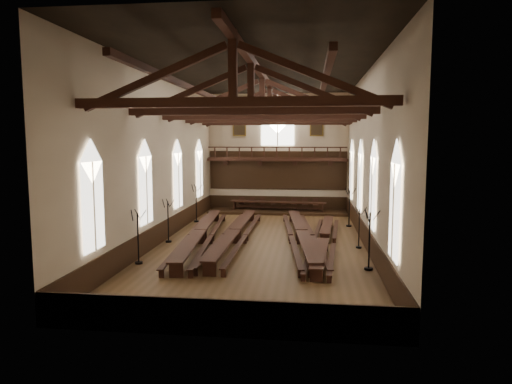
# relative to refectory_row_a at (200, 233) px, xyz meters

# --- Properties ---
(ground) EXTENTS (26.00, 26.00, 0.00)m
(ground) POSITION_rel_refectory_row_a_xyz_m (3.67, 0.24, -0.57)
(ground) COLOR brown
(ground) RESTS_ON ground
(room_walls) EXTENTS (26.00, 26.00, 26.00)m
(room_walls) POSITION_rel_refectory_row_a_xyz_m (3.67, 0.24, 5.89)
(room_walls) COLOR beige
(room_walls) RESTS_ON ground
(wainscot_band) EXTENTS (12.00, 26.00, 1.20)m
(wainscot_band) POSITION_rel_refectory_row_a_xyz_m (3.67, 0.24, 0.03)
(wainscot_band) COLOR black
(wainscot_band) RESTS_ON ground
(side_windows) EXTENTS (11.85, 19.80, 4.50)m
(side_windows) POSITION_rel_refectory_row_a_xyz_m (3.67, 0.24, 3.17)
(side_windows) COLOR silver
(side_windows) RESTS_ON room_walls
(end_window) EXTENTS (2.80, 0.12, 3.80)m
(end_window) POSITION_rel_refectory_row_a_xyz_m (3.67, 13.13, 6.65)
(end_window) COLOR white
(end_window) RESTS_ON room_walls
(minstrels_gallery) EXTENTS (11.80, 1.24, 3.70)m
(minstrels_gallery) POSITION_rel_refectory_row_a_xyz_m (3.67, 12.90, 3.33)
(minstrels_gallery) COLOR #351810
(minstrels_gallery) RESTS_ON room_walls
(portraits) EXTENTS (7.75, 0.09, 1.45)m
(portraits) POSITION_rel_refectory_row_a_xyz_m (3.67, 13.13, 6.53)
(portraits) COLOR brown
(portraits) RESTS_ON room_walls
(roof_trusses) EXTENTS (11.70, 25.70, 2.80)m
(roof_trusses) POSITION_rel_refectory_row_a_xyz_m (3.67, 0.24, 7.64)
(roof_trusses) COLOR #351810
(roof_trusses) RESTS_ON room_walls
(refectory_row_a) EXTENTS (2.20, 14.82, 0.78)m
(refectory_row_a) POSITION_rel_refectory_row_a_xyz_m (0.00, 0.00, 0.00)
(refectory_row_a) COLOR #351810
(refectory_row_a) RESTS_ON ground
(refectory_row_b) EXTENTS (1.58, 14.67, 0.78)m
(refectory_row_b) POSITION_rel_refectory_row_a_xyz_m (2.04, 0.37, -0.00)
(refectory_row_b) COLOR #351810
(refectory_row_b) RESTS_ON ground
(refectory_row_c) EXTENTS (2.29, 14.71, 0.77)m
(refectory_row_c) POSITION_rel_refectory_row_a_xyz_m (5.97, 0.67, -0.01)
(refectory_row_c) COLOR #351810
(refectory_row_c) RESTS_ON ground
(refectory_row_d) EXTENTS (1.85, 13.71, 0.67)m
(refectory_row_d) POSITION_rel_refectory_row_a_xyz_m (7.31, -0.38, -0.08)
(refectory_row_d) COLOR #351810
(refectory_row_d) RESTS_ON ground
(dais) EXTENTS (11.40, 2.90, 0.19)m
(dais) POSITION_rel_refectory_row_a_xyz_m (3.82, 11.64, -0.47)
(dais) COLOR black
(dais) RESTS_ON ground
(high_table) EXTENTS (8.07, 1.56, 0.75)m
(high_table) POSITION_rel_refectory_row_a_xyz_m (3.82, 11.64, 0.26)
(high_table) COLOR #351810
(high_table) RESTS_ON dais
(high_chairs) EXTENTS (6.76, 0.46, 0.97)m
(high_chairs) POSITION_rel_refectory_row_a_xyz_m (3.82, 12.42, 0.15)
(high_chairs) COLOR #351810
(high_chairs) RESTS_ON dais
(candelabrum_left_near) EXTENTS (0.76, 0.83, 2.71)m
(candelabrum_left_near) POSITION_rel_refectory_row_a_xyz_m (-1.88, -4.97, 0.25)
(candelabrum_left_near) COLOR black
(candelabrum_left_near) RESTS_ON ground
(candelabrum_left_mid) EXTENTS (0.76, 0.78, 2.60)m
(candelabrum_left_mid) POSITION_rel_refectory_row_a_xyz_m (-1.88, -0.18, 0.22)
(candelabrum_left_mid) COLOR black
(candelabrum_left_mid) RESTS_ON ground
(candelabrum_left_far) EXTENTS (0.80, 0.86, 2.82)m
(candelabrum_left_far) POSITION_rel_refectory_row_a_xyz_m (-1.88, 6.61, 0.29)
(candelabrum_left_far) COLOR black
(candelabrum_left_far) RESTS_ON ground
(candelabrum_right_near) EXTENTS (0.78, 0.89, 2.89)m
(candelabrum_right_near) POSITION_rel_refectory_row_a_xyz_m (9.22, -4.74, 0.31)
(candelabrum_right_near) COLOR black
(candelabrum_right_near) RESTS_ON ground
(candelabrum_right_mid) EXTENTS (0.64, 0.72, 2.35)m
(candelabrum_right_mid) POSITION_rel_refectory_row_a_xyz_m (9.22, -0.36, 0.14)
(candelabrum_right_mid) COLOR black
(candelabrum_right_mid) RESTS_ON ground
(candelabrum_right_far) EXTENTS (0.80, 0.82, 2.74)m
(candelabrum_right_far) POSITION_rel_refectory_row_a_xyz_m (9.22, 6.12, 0.26)
(candelabrum_right_far) COLOR black
(candelabrum_right_far) RESTS_ON ground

